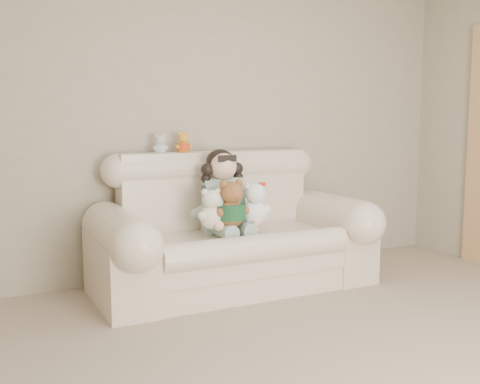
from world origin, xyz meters
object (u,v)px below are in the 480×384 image
white_cat (255,199)px  sofa (234,221)px  brown_teddy (231,199)px  cream_teddy (211,205)px  seated_child (223,190)px

white_cat → sofa: bearing=142.4°
brown_teddy → cream_teddy: 0.15m
seated_child → white_cat: bearing=-42.5°
sofa → seated_child: seated_child is taller
sofa → brown_teddy: size_ratio=5.07×
sofa → cream_teddy: (-0.24, -0.11, 0.16)m
sofa → white_cat: size_ratio=5.49×
seated_child → cream_teddy: bearing=-124.3°
seated_child → brown_teddy: bearing=-90.9°
sofa → brown_teddy: 0.26m
seated_child → cream_teddy: size_ratio=1.89×
white_cat → cream_teddy: 0.35m
seated_child → brown_teddy: (-0.04, -0.23, -0.04)m
white_cat → cream_teddy: bearing=-170.4°
white_cat → cream_teddy: (-0.35, 0.01, -0.02)m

